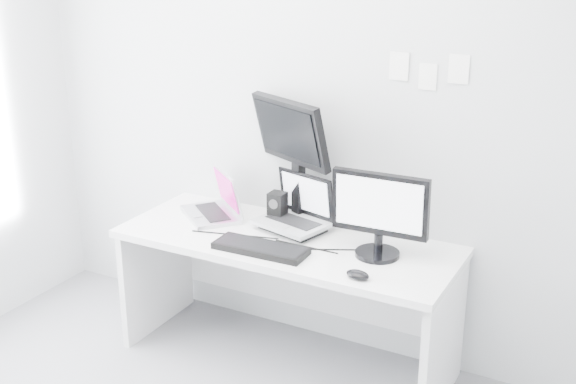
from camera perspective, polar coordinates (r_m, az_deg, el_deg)
The scene contains 12 objects.
back_wall at distance 3.97m, azimuth 2.27°, elevation 6.39°, with size 3.60×3.60×0.00m, color #B6B9BB.
desk at distance 4.02m, azimuth -0.12°, elevation -8.43°, with size 1.80×0.70×0.73m, color white.
macbook at distance 4.14m, azimuth -6.10°, elevation -0.12°, with size 0.37×0.28×0.28m, color #B3B4B8.
speaker at distance 4.05m, azimuth -0.83°, elevation -1.22°, with size 0.09×0.09×0.17m, color black.
dell_laptop at distance 3.92m, azimuth 0.25°, elevation -0.90°, with size 0.37×0.29×0.31m, color #9EA1A4.
rear_monitor at distance 3.97m, azimuth 0.46°, elevation 2.50°, with size 0.53×0.19×0.72m, color black.
samsung_monitor at distance 3.61m, azimuth 7.05°, elevation -1.70°, with size 0.48×0.22×0.44m, color black.
keyboard at distance 3.72m, azimuth -2.13°, elevation -4.37°, with size 0.48×0.17×0.03m, color black.
mouse at distance 3.45m, azimuth 5.41°, elevation -6.38°, with size 0.12×0.07×0.04m, color black.
wall_note_0 at distance 3.74m, azimuth 8.58°, elevation 9.60°, with size 0.10×0.00×0.14m, color white.
wall_note_1 at distance 3.70m, azimuth 10.75°, elevation 8.75°, with size 0.09×0.00×0.13m, color white.
wall_note_2 at distance 3.65m, azimuth 13.07°, elevation 9.24°, with size 0.10×0.00×0.14m, color white.
Camera 1 is at (1.68, -1.89, 2.24)m, focal length 45.99 mm.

